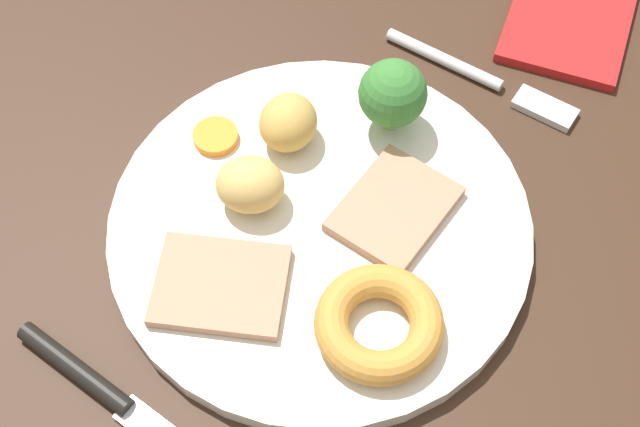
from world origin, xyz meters
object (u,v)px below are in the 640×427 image
Objects in this scene: yorkshire_pudding at (379,324)px; knife at (117,401)px; roast_potato_right at (250,185)px; carrot_coin_front at (216,136)px; broccoli_floret at (393,94)px; roast_potato_left at (288,123)px; fork at (485,79)px; meat_slice_under at (220,285)px; dinner_plate at (320,227)px; meat_slice_main at (394,209)px; folded_napkin at (568,22)px.

yorkshire_pudding reaches higher than knife.
roast_potato_right reaches higher than carrot_coin_front.
broccoli_floret is at bearing 131.61° from carrot_coin_front.
roast_potato_left and roast_potato_right have the same top height.
roast_potato_right is 0.29× the size of fork.
meat_slice_under reaches higher than knife.
roast_potato_left is 15.74cm from fork.
broccoli_floret reaches higher than knife.
dinner_plate reaches higher than knife.
broccoli_floret is 9.69cm from fork.
broccoli_floret is at bearing -149.69° from yorkshire_pudding.
meat_slice_main is 8.55cm from yorkshire_pudding.
yorkshire_pudding reaches higher than dinner_plate.
yorkshire_pudding is at bearing 50.54° from knife.
meat_slice_under is at bearing 40.25° from carrot_coin_front.
knife is at bearing -5.00° from meat_slice_under.
dinner_plate is 3.54× the size of meat_slice_main.
folded_napkin is at bearing -175.55° from yorkshire_pudding.
roast_potato_left reaches higher than dinner_plate.
yorkshire_pudding is 15.39cm from roast_potato_left.
roast_potato_left is at bearing -123.41° from yorkshire_pudding.
carrot_coin_front is (2.08, -13.15, -0.10)cm from meat_slice_main.
knife is at bearing -101.35° from fork.
fork is (-14.06, -1.04, -1.41)cm from meat_slice_main.
meat_slice_main is at bearing -87.94° from fork.
meat_slice_under is at bearing -16.60° from dinner_plate.
meat_slice_under is 1.88× the size of roast_potato_left.
carrot_coin_front is 0.56× the size of broccoli_floret.
fork is 8.98cm from folded_napkin.
carrot_coin_front is at bearing -81.01° from meat_slice_main.
broccoli_floret is 26.14cm from knife.
carrot_coin_front is at bearing -48.39° from broccoli_floret.
yorkshire_pudding is 15.85cm from broccoli_floret.
broccoli_floret is (-5.09, 4.91, 1.37)cm from roast_potato_left.
meat_slice_under is at bearing -12.00° from folded_napkin.
roast_potato_right is 0.24× the size of knife.
broccoli_floret is at bearing -175.99° from dinner_plate.
yorkshire_pudding is at bearing 30.31° from broccoli_floret.
meat_slice_under is 12.21cm from roast_potato_left.
carrot_coin_front is at bearing 111.31° from knife.
roast_potato_left is at bearing -123.40° from fork.
meat_slice_under reaches higher than dinner_plate.
broccoli_floret is at bearing 136.02° from roast_potato_left.
folded_napkin is (-42.50, 7.91, -0.05)cm from knife.
carrot_coin_front is 0.17× the size of knife.
meat_slice_main is 13.32cm from carrot_coin_front.
meat_slice_under is at bearing 20.94° from roast_potato_right.
dinner_plate is at bearing 104.60° from roast_potato_right.
broccoli_floret reaches higher than yorkshire_pudding.
folded_napkin is (-27.29, 9.52, -2.80)cm from roast_potato_right.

